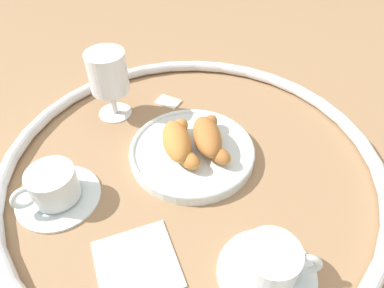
{
  "coord_description": "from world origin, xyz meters",
  "views": [
    {
      "loc": [
        0.35,
        -0.22,
        0.45
      ],
      "look_at": [
        -0.02,
        0.01,
        0.03
      ],
      "focal_mm": 32.29,
      "sensor_mm": 36.0,
      "label": 1
    }
  ],
  "objects_px": {
    "croissant_large": "(178,141)",
    "folded_napkin": "(137,263)",
    "coffee_cup_far": "(270,265)",
    "juice_glass_left": "(108,76)",
    "sugar_packet": "(168,101)",
    "coffee_cup_near": "(54,188)",
    "croissant_small": "(209,137)",
    "pastry_plate": "(192,151)"
  },
  "relations": [
    {
      "from": "coffee_cup_near",
      "to": "pastry_plate",
      "type": "bearing_deg",
      "value": 82.04
    },
    {
      "from": "pastry_plate",
      "to": "croissant_small",
      "type": "relative_size",
      "value": 1.78
    },
    {
      "from": "juice_glass_left",
      "to": "croissant_small",
      "type": "bearing_deg",
      "value": 26.17
    },
    {
      "from": "coffee_cup_near",
      "to": "sugar_packet",
      "type": "xyz_separation_m",
      "value": [
        -0.13,
        0.28,
        -0.02
      ]
    },
    {
      "from": "coffee_cup_near",
      "to": "sugar_packet",
      "type": "height_order",
      "value": "coffee_cup_near"
    },
    {
      "from": "coffee_cup_far",
      "to": "sugar_packet",
      "type": "bearing_deg",
      "value": 169.87
    },
    {
      "from": "croissant_small",
      "to": "juice_glass_left",
      "type": "xyz_separation_m",
      "value": [
        -0.2,
        -0.1,
        0.05
      ]
    },
    {
      "from": "croissant_small",
      "to": "coffee_cup_far",
      "type": "relative_size",
      "value": 0.94
    },
    {
      "from": "pastry_plate",
      "to": "croissant_small",
      "type": "xyz_separation_m",
      "value": [
        0.01,
        0.03,
        0.03
      ]
    },
    {
      "from": "juice_glass_left",
      "to": "coffee_cup_far",
      "type": "bearing_deg",
      "value": 4.98
    },
    {
      "from": "juice_glass_left",
      "to": "coffee_cup_near",
      "type": "bearing_deg",
      "value": -46.51
    },
    {
      "from": "coffee_cup_far",
      "to": "croissant_small",
      "type": "bearing_deg",
      "value": 165.5
    },
    {
      "from": "pastry_plate",
      "to": "coffee_cup_far",
      "type": "height_order",
      "value": "coffee_cup_far"
    },
    {
      "from": "coffee_cup_far",
      "to": "coffee_cup_near",
      "type": "bearing_deg",
      "value": -143.74
    },
    {
      "from": "pastry_plate",
      "to": "coffee_cup_near",
      "type": "xyz_separation_m",
      "value": [
        -0.03,
        -0.24,
        0.01
      ]
    },
    {
      "from": "pastry_plate",
      "to": "coffee_cup_near",
      "type": "height_order",
      "value": "coffee_cup_near"
    },
    {
      "from": "juice_glass_left",
      "to": "sugar_packet",
      "type": "bearing_deg",
      "value": 76.56
    },
    {
      "from": "sugar_packet",
      "to": "pastry_plate",
      "type": "bearing_deg",
      "value": -44.42
    },
    {
      "from": "croissant_large",
      "to": "juice_glass_left",
      "type": "height_order",
      "value": "juice_glass_left"
    },
    {
      "from": "croissant_small",
      "to": "juice_glass_left",
      "type": "distance_m",
      "value": 0.23
    },
    {
      "from": "croissant_large",
      "to": "sugar_packet",
      "type": "xyz_separation_m",
      "value": [
        -0.16,
        0.06,
        -0.04
      ]
    },
    {
      "from": "croissant_large",
      "to": "coffee_cup_far",
      "type": "relative_size",
      "value": 0.95
    },
    {
      "from": "croissant_small",
      "to": "pastry_plate",
      "type": "bearing_deg",
      "value": -109.79
    },
    {
      "from": "coffee_cup_far",
      "to": "juice_glass_left",
      "type": "distance_m",
      "value": 0.44
    },
    {
      "from": "pastry_plate",
      "to": "juice_glass_left",
      "type": "xyz_separation_m",
      "value": [
        -0.19,
        -0.07,
        0.08
      ]
    },
    {
      "from": "juice_glass_left",
      "to": "sugar_packet",
      "type": "distance_m",
      "value": 0.14
    },
    {
      "from": "croissant_small",
      "to": "coffee_cup_near",
      "type": "relative_size",
      "value": 0.94
    },
    {
      "from": "croissant_large",
      "to": "folded_napkin",
      "type": "bearing_deg",
      "value": -46.43
    },
    {
      "from": "coffee_cup_far",
      "to": "sugar_packet",
      "type": "distance_m",
      "value": 0.42
    },
    {
      "from": "coffee_cup_far",
      "to": "sugar_packet",
      "type": "xyz_separation_m",
      "value": [
        -0.41,
        0.07,
        -0.02
      ]
    },
    {
      "from": "pastry_plate",
      "to": "folded_napkin",
      "type": "xyz_separation_m",
      "value": [
        0.14,
        -0.18,
        -0.01
      ]
    },
    {
      "from": "pastry_plate",
      "to": "croissant_small",
      "type": "distance_m",
      "value": 0.04
    },
    {
      "from": "pastry_plate",
      "to": "coffee_cup_near",
      "type": "bearing_deg",
      "value": -97.96
    },
    {
      "from": "coffee_cup_near",
      "to": "juice_glass_left",
      "type": "bearing_deg",
      "value": 133.49
    },
    {
      "from": "pastry_plate",
      "to": "folded_napkin",
      "type": "bearing_deg",
      "value": -51.95
    },
    {
      "from": "croissant_large",
      "to": "coffee_cup_far",
      "type": "height_order",
      "value": "croissant_large"
    },
    {
      "from": "croissant_large",
      "to": "coffee_cup_far",
      "type": "distance_m",
      "value": 0.26
    },
    {
      "from": "pastry_plate",
      "to": "croissant_large",
      "type": "distance_m",
      "value": 0.04
    },
    {
      "from": "coffee_cup_near",
      "to": "coffee_cup_far",
      "type": "distance_m",
      "value": 0.35
    },
    {
      "from": "coffee_cup_near",
      "to": "juice_glass_left",
      "type": "height_order",
      "value": "juice_glass_left"
    },
    {
      "from": "coffee_cup_near",
      "to": "coffee_cup_far",
      "type": "xyz_separation_m",
      "value": [
        0.28,
        0.21,
        0.0
      ]
    },
    {
      "from": "coffee_cup_far",
      "to": "folded_napkin",
      "type": "relative_size",
      "value": 1.24
    }
  ]
}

